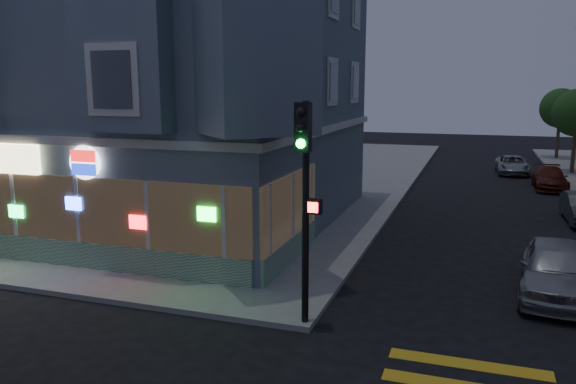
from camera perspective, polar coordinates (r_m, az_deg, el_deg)
The scene contains 8 objects.
ground at distance 12.78m, azimuth -14.07°, elevation -15.54°, with size 120.00×120.00×0.00m, color black.
sidewalk_nw at distance 38.55m, azimuth -12.56°, elevation 2.22°, with size 33.00×42.00×0.15m, color gray.
corner_building at distance 24.00m, azimuth -12.61°, elevation 11.00°, with size 14.60×14.60×11.40m.
street_tree_far at distance 47.93m, azimuth 25.94°, elevation 7.65°, with size 3.00×3.00×5.30m.
parked_car_a at distance 16.82m, azimuth 25.60°, elevation -7.08°, with size 1.78×4.42×1.51m, color #9C9EA3.
parked_car_c at distance 34.12m, azimuth 25.06°, elevation 1.27°, with size 1.66×4.09×1.19m, color #571D13.
parked_car_d at distance 39.12m, azimuth 21.84°, elevation 2.57°, with size 1.93×4.19×1.16m, color #959B9F.
traffic_signal at distance 12.42m, azimuth 1.73°, elevation 1.56°, with size 0.59×0.57×5.12m.
Camera 1 is at (6.41, -9.55, 5.58)m, focal length 35.00 mm.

